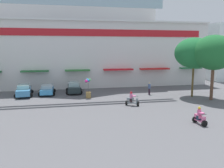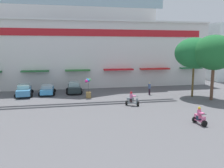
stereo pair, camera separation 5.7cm
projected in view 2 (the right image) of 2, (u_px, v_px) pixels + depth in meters
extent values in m
plane|color=#5A5A5E|center=(92.00, 122.00, 20.52)|extent=(128.00, 128.00, 0.00)
cube|color=silver|center=(75.00, 54.00, 42.21)|extent=(43.79, 12.48, 10.29)
cube|color=silver|center=(74.00, 6.00, 41.54)|extent=(25.88, 11.23, 6.50)
cube|color=red|center=(77.00, 32.00, 35.60)|extent=(40.29, 0.12, 1.05)
cube|color=silver|center=(77.00, 20.00, 35.28)|extent=(43.79, 0.70, 0.24)
cube|color=#276435|center=(35.00, 71.00, 34.72)|extent=(3.92, 1.10, 0.20)
cube|color=#347739|center=(78.00, 70.00, 35.97)|extent=(3.73, 1.10, 0.20)
cube|color=red|center=(119.00, 69.00, 37.26)|extent=(4.61, 1.10, 0.20)
cube|color=red|center=(155.00, 69.00, 38.49)|extent=(4.80, 1.10, 0.20)
cube|color=#246C3D|center=(191.00, 68.00, 39.79)|extent=(3.59, 1.10, 0.20)
cube|color=#99B7C6|center=(79.00, 1.00, 30.23)|extent=(22.78, 0.08, 1.30)
cube|color=white|center=(219.00, 52.00, 49.53)|extent=(8.48, 11.57, 10.80)
cylinder|color=brown|center=(212.00, 84.00, 29.03)|extent=(0.37, 0.37, 4.04)
ellipsoid|color=#1F6630|center=(214.00, 53.00, 28.46)|extent=(4.94, 4.71, 4.20)
cylinder|color=brown|center=(193.00, 81.00, 31.05)|extent=(0.26, 0.26, 3.96)
ellipsoid|color=#1E6A34|center=(194.00, 53.00, 30.49)|extent=(4.87, 5.18, 3.93)
cube|color=#4489BC|center=(24.00, 91.00, 31.58)|extent=(2.01, 4.48, 0.75)
cube|color=#8DBBBA|center=(24.00, 86.00, 31.48)|extent=(1.61, 2.28, 0.50)
cylinder|color=black|center=(18.00, 92.00, 32.68)|extent=(0.61, 0.21, 0.60)
cylinder|color=black|center=(31.00, 92.00, 33.15)|extent=(0.61, 0.21, 0.60)
cylinder|color=black|center=(16.00, 96.00, 30.11)|extent=(0.61, 0.21, 0.60)
cylinder|color=black|center=(30.00, 95.00, 30.58)|extent=(0.61, 0.21, 0.60)
cube|color=#3B8FCA|center=(47.00, 90.00, 32.49)|extent=(1.67, 3.85, 0.62)
cube|color=#A1B5BA|center=(47.00, 86.00, 32.41)|extent=(1.42, 1.93, 0.46)
cylinder|color=black|center=(42.00, 91.00, 33.53)|extent=(0.60, 0.17, 0.60)
cylinder|color=black|center=(54.00, 91.00, 33.84)|extent=(0.60, 0.17, 0.60)
cylinder|color=black|center=(40.00, 94.00, 31.23)|extent=(0.60, 0.17, 0.60)
cylinder|color=black|center=(53.00, 94.00, 31.53)|extent=(0.60, 0.17, 0.60)
cube|color=#1D2A2D|center=(74.00, 89.00, 33.52)|extent=(1.78, 3.98, 0.77)
cube|color=#96B6BA|center=(74.00, 84.00, 33.42)|extent=(1.50, 2.01, 0.52)
cylinder|color=black|center=(68.00, 90.00, 34.61)|extent=(0.60, 0.18, 0.60)
cylinder|color=black|center=(80.00, 89.00, 34.91)|extent=(0.60, 0.18, 0.60)
cylinder|color=black|center=(68.00, 93.00, 32.24)|extent=(0.60, 0.18, 0.60)
cylinder|color=black|center=(81.00, 92.00, 32.54)|extent=(0.60, 0.18, 0.60)
cylinder|color=black|center=(138.00, 104.00, 26.18)|extent=(0.39, 0.52, 0.52)
cylinder|color=black|center=(127.00, 103.00, 26.59)|extent=(0.39, 0.52, 0.52)
cube|color=slate|center=(132.00, 103.00, 26.37)|extent=(1.14, 0.82, 0.10)
cube|color=slate|center=(130.00, 99.00, 26.38)|extent=(0.79, 0.63, 0.28)
cube|color=slate|center=(137.00, 101.00, 26.18)|extent=(0.28, 0.35, 0.72)
cylinder|color=black|center=(137.00, 96.00, 26.09)|extent=(0.29, 0.47, 0.04)
cube|color=black|center=(131.00, 100.00, 26.37)|extent=(0.40, 0.42, 0.36)
cylinder|color=pink|center=(131.00, 96.00, 26.30)|extent=(0.44, 0.44, 0.55)
sphere|color=red|center=(131.00, 93.00, 26.24)|extent=(0.25, 0.25, 0.25)
cube|color=pink|center=(134.00, 96.00, 26.21)|extent=(0.55, 0.52, 0.10)
cylinder|color=black|center=(204.00, 124.00, 19.36)|extent=(0.53, 0.20, 0.52)
cylinder|color=black|center=(195.00, 119.00, 20.49)|extent=(0.53, 0.20, 0.52)
cube|color=pink|center=(200.00, 121.00, 19.92)|extent=(0.39, 1.09, 0.10)
cube|color=pink|center=(198.00, 116.00, 20.07)|extent=(0.37, 0.71, 0.28)
cube|color=pink|center=(204.00, 121.00, 19.44)|extent=(0.33, 0.17, 0.65)
cylinder|color=black|center=(204.00, 114.00, 19.33)|extent=(0.52, 0.09, 0.04)
cube|color=#192E40|center=(199.00, 118.00, 20.00)|extent=(0.35, 0.31, 0.36)
cylinder|color=pink|center=(199.00, 113.00, 19.93)|extent=(0.35, 0.35, 0.54)
sphere|color=gold|center=(199.00, 108.00, 19.87)|extent=(0.25, 0.25, 0.25)
cube|color=pink|center=(201.00, 113.00, 19.67)|extent=(0.38, 0.47, 0.10)
cylinder|color=black|center=(149.00, 92.00, 32.45)|extent=(0.27, 0.27, 0.85)
cylinder|color=#43567E|center=(150.00, 86.00, 32.34)|extent=(0.44, 0.44, 0.62)
sphere|color=tan|center=(150.00, 83.00, 32.28)|extent=(0.21, 0.21, 0.21)
cube|color=olive|center=(88.00, 95.00, 30.51)|extent=(0.66, 0.94, 0.75)
cylinder|color=#4C4C4C|center=(88.00, 87.00, 30.36)|extent=(0.04, 0.04, 1.20)
sphere|color=#53C056|center=(90.00, 80.00, 30.22)|extent=(0.31, 0.31, 0.31)
sphere|color=purple|center=(88.00, 81.00, 30.42)|extent=(0.31, 0.31, 0.31)
sphere|color=#3B9FD5|center=(87.00, 80.00, 30.26)|extent=(0.31, 0.31, 0.31)
sphere|color=#EE2F96|center=(86.00, 81.00, 30.03)|extent=(0.39, 0.39, 0.39)
sphere|color=#2F9DE0|center=(89.00, 80.00, 30.07)|extent=(0.30, 0.30, 0.30)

